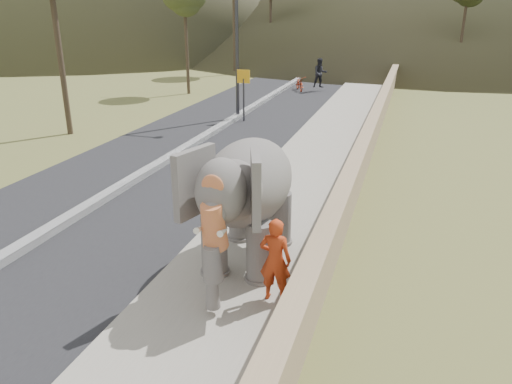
% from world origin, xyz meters
% --- Properties ---
extents(road, '(7.00, 120.00, 0.03)m').
position_xyz_m(road, '(-5.00, 10.00, 0.01)').
color(road, black).
rests_on(road, ground).
extents(median, '(0.35, 120.00, 0.22)m').
position_xyz_m(median, '(-5.00, 10.00, 0.11)').
color(median, black).
rests_on(median, ground).
extents(walkway, '(3.00, 120.00, 0.15)m').
position_xyz_m(walkway, '(0.00, 10.00, 0.07)').
color(walkway, '#9E9687').
rests_on(walkway, ground).
extents(parapet, '(0.30, 120.00, 1.10)m').
position_xyz_m(parapet, '(1.65, 10.00, 0.55)').
color(parapet, tan).
rests_on(parapet, ground).
extents(lamppost, '(1.76, 0.36, 8.00)m').
position_xyz_m(lamppost, '(-4.69, 18.71, 4.87)').
color(lamppost, '#2D2C31').
rests_on(lamppost, ground).
extents(signboard, '(0.60, 0.08, 2.40)m').
position_xyz_m(signboard, '(-4.50, 18.14, 1.64)').
color(signboard, '#2D2D33').
rests_on(signboard, ground).
extents(elephant_and_man, '(2.21, 3.74, 2.68)m').
position_xyz_m(elephant_and_man, '(0.02, 5.10, 1.48)').
color(elephant_and_man, slate).
rests_on(elephant_and_man, ground).
extents(motorcyclist, '(2.47, 1.87, 2.06)m').
position_xyz_m(motorcyclist, '(-3.30, 27.76, 0.82)').
color(motorcyclist, maroon).
rests_on(motorcyclist, ground).
extents(trees, '(47.06, 41.19, 8.47)m').
position_xyz_m(trees, '(-0.84, 28.14, 3.81)').
color(trees, '#473828').
rests_on(trees, ground).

